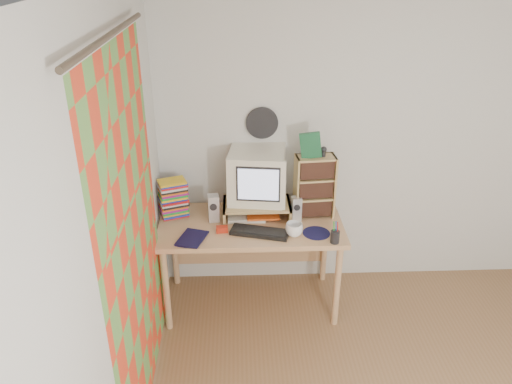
{
  "coord_description": "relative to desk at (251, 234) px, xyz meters",
  "views": [
    {
      "loc": [
        -1.12,
        -1.93,
        2.64
      ],
      "look_at": [
        -0.99,
        1.33,
        1.04
      ],
      "focal_mm": 35.0,
      "sensor_mm": 36.0,
      "label": 1
    }
  ],
  "objects": [
    {
      "name": "mousepad",
      "position": [
        0.48,
        -0.24,
        0.14
      ],
      "size": [
        0.2,
        0.2,
        0.0
      ],
      "primitive_type": "cylinder",
      "rotation": [
        0.0,
        0.0,
        0.0
      ],
      "color": "#111037",
      "rests_on": "desk"
    },
    {
      "name": "dvd_stack",
      "position": [
        -0.59,
        0.08,
        0.28
      ],
      "size": [
        0.24,
        0.2,
        0.29
      ],
      "primitive_type": null,
      "rotation": [
        0.0,
        0.0,
        0.35
      ],
      "color": "brown",
      "rests_on": "desk"
    },
    {
      "name": "webcam",
      "position": [
        0.55,
        0.05,
        0.67
      ],
      "size": [
        0.05,
        0.05,
        0.08
      ],
      "primitive_type": null,
      "rotation": [
        0.0,
        0.0,
        -0.03
      ],
      "color": "black",
      "rests_on": "cd_rack"
    },
    {
      "name": "game_box",
      "position": [
        0.44,
        0.03,
        0.73
      ],
      "size": [
        0.15,
        0.05,
        0.19
      ],
      "primitive_type": "cube",
      "rotation": [
        0.0,
        0.0,
        -0.1
      ],
      "color": "#195833",
      "rests_on": "cd_rack"
    },
    {
      "name": "monitor_riser",
      "position": [
        0.05,
        0.04,
        0.23
      ],
      "size": [
        0.52,
        0.3,
        0.12
      ],
      "color": "tan",
      "rests_on": "desk"
    },
    {
      "name": "speaker_left",
      "position": [
        -0.28,
        -0.02,
        0.24
      ],
      "size": [
        0.09,
        0.09,
        0.22
      ],
      "primitive_type": "cube",
      "rotation": [
        0.0,
        0.0,
        0.13
      ],
      "color": "silver",
      "rests_on": "desk"
    },
    {
      "name": "diary",
      "position": [
        -0.51,
        -0.26,
        0.16
      ],
      "size": [
        0.25,
        0.22,
        0.04
      ],
      "primitive_type": "imported",
      "rotation": [
        0.0,
        0.0,
        -0.32
      ],
      "color": "black",
      "rests_on": "desk"
    },
    {
      "name": "wall_disc",
      "position": [
        0.1,
        0.29,
        0.81
      ],
      "size": [
        0.25,
        0.02,
        0.25
      ],
      "primitive_type": "cylinder",
      "rotation": [
        1.57,
        0.0,
        0.0
      ],
      "color": "black",
      "rests_on": "back_wall"
    },
    {
      "name": "pen_cup",
      "position": [
        0.59,
        -0.37,
        0.2
      ],
      "size": [
        0.07,
        0.07,
        0.13
      ],
      "primitive_type": null,
      "rotation": [
        0.0,
        0.0,
        -0.01
      ],
      "color": "black",
      "rests_on": "desk"
    },
    {
      "name": "speaker_right",
      "position": [
        0.35,
        -0.02,
        0.23
      ],
      "size": [
        0.08,
        0.08,
        0.19
      ],
      "primitive_type": "cube",
      "rotation": [
        0.0,
        0.0,
        0.1
      ],
      "color": "silver",
      "rests_on": "desk"
    },
    {
      "name": "cd_rack",
      "position": [
        0.49,
        0.05,
        0.38
      ],
      "size": [
        0.31,
        0.18,
        0.49
      ],
      "primitive_type": "cube",
      "rotation": [
        0.0,
        0.0,
        0.09
      ],
      "color": "tan",
      "rests_on": "desk"
    },
    {
      "name": "papers",
      "position": [
        0.02,
        0.03,
        0.15
      ],
      "size": [
        0.29,
        0.22,
        0.04
      ],
      "primitive_type": null,
      "rotation": [
        0.0,
        0.0,
        0.02
      ],
      "color": "white",
      "rests_on": "desk"
    },
    {
      "name": "keyboard",
      "position": [
        0.06,
        -0.23,
        0.15
      ],
      "size": [
        0.45,
        0.25,
        0.03
      ],
      "primitive_type": "cube",
      "rotation": [
        0.0,
        0.0,
        -0.27
      ],
      "color": "black",
      "rests_on": "desk"
    },
    {
      "name": "mug",
      "position": [
        0.31,
        -0.26,
        0.18
      ],
      "size": [
        0.13,
        0.13,
        0.1
      ],
      "primitive_type": "imported",
      "rotation": [
        0.0,
        0.0,
        -0.05
      ],
      "color": "white",
      "rests_on": "desk"
    },
    {
      "name": "desk",
      "position": [
        0.0,
        0.0,
        0.0
      ],
      "size": [
        1.4,
        0.7,
        0.75
      ],
      "color": "tan",
      "rests_on": "floor"
    },
    {
      "name": "crt_monitor",
      "position": [
        0.06,
        0.09,
        0.45
      ],
      "size": [
        0.47,
        0.47,
        0.4
      ],
      "primitive_type": "cube",
      "rotation": [
        0.0,
        0.0,
        -0.13
      ],
      "color": "white",
      "rests_on": "monitor_riser"
    },
    {
      "name": "red_box",
      "position": [
        -0.22,
        -0.19,
        0.16
      ],
      "size": [
        0.09,
        0.06,
        0.04
      ],
      "primitive_type": "cube",
      "rotation": [
        0.0,
        0.0,
        0.07
      ],
      "color": "#B72713",
      "rests_on": "desk"
    },
    {
      "name": "back_wall",
      "position": [
        1.03,
        0.31,
        0.63
      ],
      "size": [
        3.5,
        0.0,
        3.5
      ],
      "primitive_type": "plane",
      "rotation": [
        1.57,
        0.0,
        0.0
      ],
      "color": "silver",
      "rests_on": "floor"
    },
    {
      "name": "left_wall",
      "position": [
        -0.72,
        -1.44,
        0.63
      ],
      "size": [
        0.0,
        3.5,
        3.5
      ],
      "primitive_type": "plane",
      "rotation": [
        1.57,
        0.0,
        1.57
      ],
      "color": "silver",
      "rests_on": "floor"
    },
    {
      "name": "curtain",
      "position": [
        -0.68,
        -0.96,
        0.53
      ],
      "size": [
        0.0,
        2.2,
        2.2
      ],
      "primitive_type": "plane",
      "rotation": [
        1.57,
        0.0,
        1.57
      ],
      "color": "red",
      "rests_on": "left_wall"
    }
  ]
}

